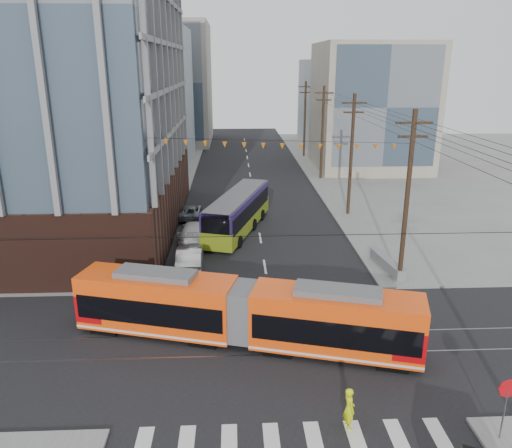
{
  "coord_description": "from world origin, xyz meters",
  "views": [
    {
      "loc": [
        -2.1,
        -18.02,
        13.57
      ],
      "look_at": [
        -0.8,
        10.09,
        4.42
      ],
      "focal_mm": 35.0,
      "sensor_mm": 36.0,
      "label": 1
    }
  ],
  "objects": [
    {
      "name": "bg_bldg_nw_near",
      "position": [
        -17.0,
        52.0,
        9.0
      ],
      "size": [
        18.0,
        16.0,
        18.0
      ],
      "primitive_type": "cube",
      "color": "#8C99A5",
      "rests_on": "ground"
    },
    {
      "name": "pedestrian",
      "position": [
        2.23,
        -2.16,
        0.88
      ],
      "size": [
        0.54,
        0.72,
        1.77
      ],
      "primitive_type": "imported",
      "rotation": [
        0.0,
        0.0,
        1.77
      ],
      "color": "#E0F40C",
      "rests_on": "ground"
    },
    {
      "name": "parked_car_silver",
      "position": [
        -5.18,
        14.03,
        0.8
      ],
      "size": [
        1.82,
        4.9,
        1.6
      ],
      "primitive_type": "imported",
      "rotation": [
        0.0,
        0.0,
        3.17
      ],
      "color": "#BDBDBD",
      "rests_on": "ground"
    },
    {
      "name": "stop_sign",
      "position": [
        7.74,
        -3.15,
        1.26
      ],
      "size": [
        0.79,
        0.79,
        2.52
      ],
      "primitive_type": null,
      "rotation": [
        0.0,
        0.0,
        0.03
      ],
      "color": "red",
      "rests_on": "ground"
    },
    {
      "name": "jersey_barrier",
      "position": [
        8.3,
        12.96,
        0.44
      ],
      "size": [
        1.58,
        4.45,
        0.87
      ],
      "primitive_type": "cube",
      "rotation": [
        0.0,
        0.0,
        0.14
      ],
      "color": "slate",
      "rests_on": "ground"
    },
    {
      "name": "bg_bldg_ne_far",
      "position": [
        18.0,
        68.0,
        7.0
      ],
      "size": [
        16.0,
        16.0,
        14.0
      ],
      "primitive_type": "cube",
      "color": "#8C99A5",
      "rests_on": "ground"
    },
    {
      "name": "parked_car_white",
      "position": [
        -5.28,
        19.93,
        0.74
      ],
      "size": [
        2.46,
        5.23,
        1.47
      ],
      "primitive_type": "imported",
      "rotation": [
        0.0,
        0.0,
        3.06
      ],
      "color": "silver",
      "rests_on": "ground"
    },
    {
      "name": "city_bus",
      "position": [
        -1.76,
        21.92,
        1.65
      ],
      "size": [
        5.84,
        11.88,
        3.3
      ],
      "primitive_type": null,
      "rotation": [
        0.0,
        0.0,
        -0.3
      ],
      "color": "#26174C",
      "rests_on": "ground"
    },
    {
      "name": "parked_car_grey",
      "position": [
        -6.09,
        25.72,
        0.6
      ],
      "size": [
        2.03,
        4.31,
        1.19
      ],
      "primitive_type": "imported",
      "rotation": [
        0.0,
        0.0,
        3.15
      ],
      "color": "slate",
      "rests_on": "ground"
    },
    {
      "name": "bg_bldg_nw_far",
      "position": [
        -14.0,
        72.0,
        10.0
      ],
      "size": [
        16.0,
        18.0,
        20.0
      ],
      "primitive_type": "cube",
      "color": "gray",
      "rests_on": "ground"
    },
    {
      "name": "utility_pole_far",
      "position": [
        8.5,
        56.0,
        5.5
      ],
      "size": [
        0.3,
        0.3,
        11.0
      ],
      "primitive_type": "cylinder",
      "color": "black",
      "rests_on": "ground"
    },
    {
      "name": "bg_bldg_ne_near",
      "position": [
        16.0,
        48.0,
        8.0
      ],
      "size": [
        14.0,
        14.0,
        16.0
      ],
      "primitive_type": "cube",
      "color": "gray",
      "rests_on": "ground"
    },
    {
      "name": "ground",
      "position": [
        0.0,
        0.0,
        0.0
      ],
      "size": [
        160.0,
        160.0,
        0.0
      ],
      "primitive_type": "plane",
      "color": "slate"
    },
    {
      "name": "streetcar",
      "position": [
        -1.7,
        4.26,
        1.67
      ],
      "size": [
        17.36,
        7.01,
        3.34
      ],
      "primitive_type": null,
      "rotation": [
        0.0,
        0.0,
        -0.27
      ],
      "color": "#FE4A0C",
      "rests_on": "ground"
    }
  ]
}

